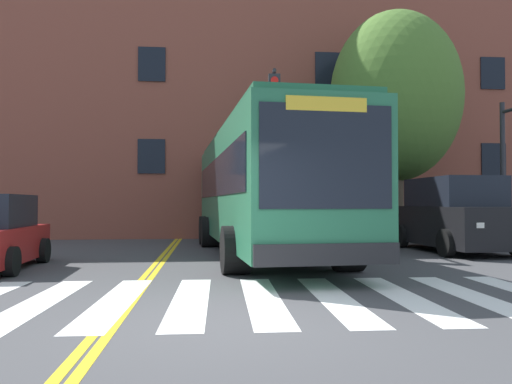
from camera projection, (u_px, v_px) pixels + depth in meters
name	position (u px, v px, depth m)	size (l,w,h in m)	color
ground_plane	(229.00, 323.00, 6.10)	(120.00, 120.00, 0.00)	#424244
crosswalk	(263.00, 299.00, 7.58)	(13.84, 4.27, 0.01)	white
lane_line_yellow_inner	(178.00, 237.00, 21.31)	(0.12, 36.00, 0.01)	gold
lane_line_yellow_outer	(182.00, 237.00, 21.33)	(0.12, 36.00, 0.01)	gold
city_bus	(260.00, 187.00, 14.18)	(3.63, 12.29, 3.50)	#28704C
car_black_far_lane	(454.00, 216.00, 15.07)	(2.39, 4.85, 2.23)	black
car_white_behind_bus	(266.00, 212.00, 22.60)	(2.55, 5.01, 2.24)	white
traffic_light_overhead	(271.00, 130.00, 16.48)	(0.53, 3.71, 5.75)	#28282D
street_tree_curbside_large	(395.00, 97.00, 18.32)	(6.45, 6.45, 8.51)	brown
building_facade	(161.00, 95.00, 24.33)	(36.55, 8.28, 13.42)	brown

